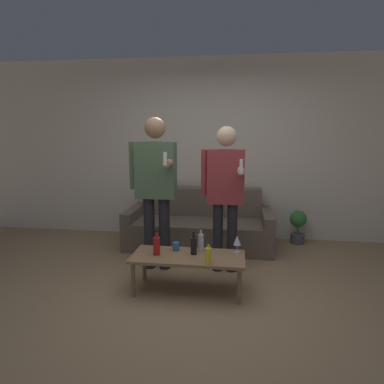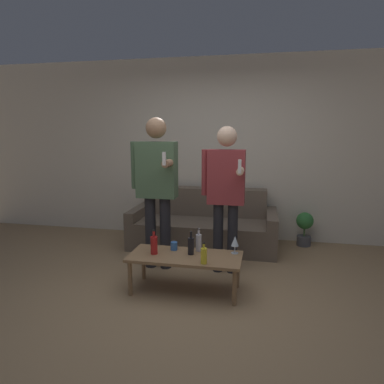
{
  "view_description": "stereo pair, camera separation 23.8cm",
  "coord_description": "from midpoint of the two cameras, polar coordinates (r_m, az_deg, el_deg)",
  "views": [
    {
      "loc": [
        0.43,
        -3.03,
        1.62
      ],
      "look_at": [
        -0.1,
        0.71,
        0.95
      ],
      "focal_mm": 32.0,
      "sensor_mm": 36.0,
      "label": 1
    },
    {
      "loc": [
        0.66,
        -2.99,
        1.62
      ],
      "look_at": [
        -0.1,
        0.71,
        0.95
      ],
      "focal_mm": 32.0,
      "sensor_mm": 36.0,
      "label": 2
    }
  ],
  "objects": [
    {
      "name": "person_standing_left",
      "position": [
        3.98,
        -7.82,
        1.67
      ],
      "size": [
        0.54,
        0.46,
        1.78
      ],
      "color": "#232328",
      "rests_on": "ground_plane"
    },
    {
      "name": "bottle_green",
      "position": [
        3.29,
        0.64,
        -10.46
      ],
      "size": [
        0.06,
        0.06,
        0.21
      ],
      "color": "yellow",
      "rests_on": "coffee_table"
    },
    {
      "name": "wall_back",
      "position": [
        5.23,
        2.04,
        7.09
      ],
      "size": [
        8.0,
        0.06,
        2.7
      ],
      "color": "beige",
      "rests_on": "ground_plane"
    },
    {
      "name": "ground_plane",
      "position": [
        3.46,
        -2.09,
        -17.86
      ],
      "size": [
        16.0,
        16.0,
        0.0
      ],
      "primitive_type": "plane",
      "color": "#997A56"
    },
    {
      "name": "bottle_orange",
      "position": [
        3.53,
        -7.87,
        -8.8
      ],
      "size": [
        0.07,
        0.07,
        0.25
      ],
      "color": "#B21E1E",
      "rests_on": "coffee_table"
    },
    {
      "name": "bottle_dark",
      "position": [
        3.61,
        -0.44,
        -8.33
      ],
      "size": [
        0.06,
        0.06,
        0.25
      ],
      "color": "silver",
      "rests_on": "coffee_table"
    },
    {
      "name": "bottle_yellow",
      "position": [
        3.51,
        -1.68,
        -8.89
      ],
      "size": [
        0.06,
        0.06,
        0.24
      ],
      "color": "black",
      "rests_on": "coffee_table"
    },
    {
      "name": "cup_on_table",
      "position": [
        3.65,
        -4.59,
        -9.03
      ],
      "size": [
        0.07,
        0.07,
        0.09
      ],
      "color": "#3366B2",
      "rests_on": "coffee_table"
    },
    {
      "name": "couch",
      "position": [
        4.94,
        -0.12,
        -5.67
      ],
      "size": [
        2.03,
        0.88,
        0.8
      ],
      "color": "#6B5B4C",
      "rests_on": "ground_plane"
    },
    {
      "name": "person_standing_right",
      "position": [
        3.87,
        3.81,
        0.75
      ],
      "size": [
        0.49,
        0.43,
        1.68
      ],
      "color": "#232328",
      "rests_on": "ground_plane"
    },
    {
      "name": "wine_glass_near",
      "position": [
        3.57,
        5.63,
        -8.1
      ],
      "size": [
        0.08,
        0.08,
        0.18
      ],
      "color": "silver",
      "rests_on": "coffee_table"
    },
    {
      "name": "coffee_table",
      "position": [
        3.53,
        -2.62,
        -11.16
      ],
      "size": [
        1.14,
        0.5,
        0.39
      ],
      "color": "#8E6B47",
      "rests_on": "ground_plane"
    },
    {
      "name": "potted_plant",
      "position": [
        5.2,
        16.0,
        -5.25
      ],
      "size": [
        0.24,
        0.24,
        0.49
      ],
      "color": "#4C4C51",
      "rests_on": "ground_plane"
    }
  ]
}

